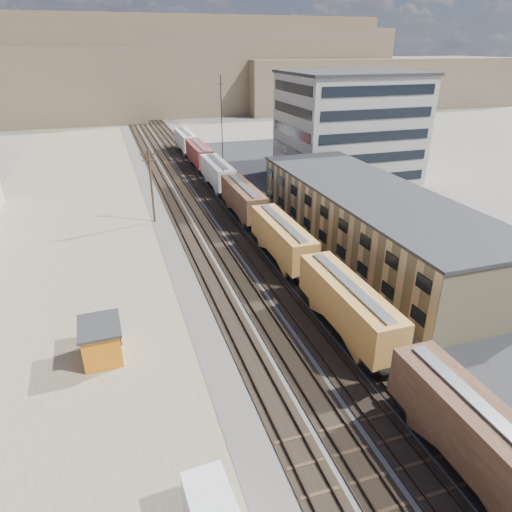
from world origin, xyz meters
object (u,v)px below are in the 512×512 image
object	(u,v)px
parked_car_blue	(302,173)
parked_car_silver	(486,275)
freight_train	(260,216)
utility_pole_north	(151,185)
maintenance_shed	(101,341)

from	to	relation	value
parked_car_blue	parked_car_silver	bearing A→B (deg)	-152.58
parked_car_silver	freight_train	bearing A→B (deg)	61.53
utility_pole_north	parked_car_blue	distance (m)	33.23
utility_pole_north	maintenance_shed	size ratio (longest dim) A/B	2.39
parked_car_silver	parked_car_blue	distance (m)	44.41
freight_train	utility_pole_north	world-z (taller)	utility_pole_north
utility_pole_north	parked_car_silver	size ratio (longest dim) A/B	1.74
utility_pole_north	parked_car_silver	xyz separation A→B (m)	(30.46, -28.86, -4.47)
freight_train	parked_car_blue	distance (m)	30.29
utility_pole_north	maintenance_shed	bearing A→B (deg)	-104.21
maintenance_shed	parked_car_silver	world-z (taller)	maintenance_shed
freight_train	maintenance_shed	size ratio (longest dim) A/B	28.61
parked_car_silver	parked_car_blue	xyz separation A→B (m)	(-1.44, 44.39, -0.10)
freight_train	parked_car_silver	size ratio (longest dim) A/B	20.89
parked_car_silver	maintenance_shed	bearing A→B (deg)	109.20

